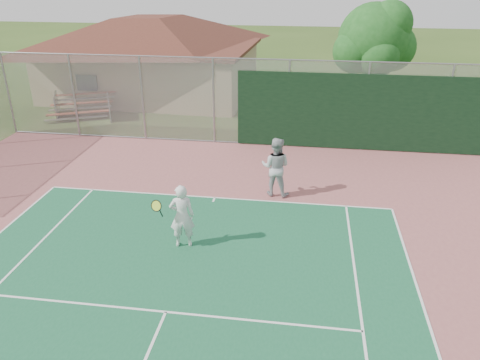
# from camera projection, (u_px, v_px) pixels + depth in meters

# --- Properties ---
(back_fence) EXTENTS (20.08, 0.11, 3.53)m
(back_fence) POSITION_uv_depth(u_px,v_px,m) (291.00, 107.00, 18.54)
(back_fence) COLOR gray
(back_fence) RESTS_ON ground
(clubhouse) EXTENTS (12.21, 8.49, 5.10)m
(clubhouse) POSITION_uv_depth(u_px,v_px,m) (151.00, 49.00, 25.89)
(clubhouse) COLOR tan
(clubhouse) RESTS_ON ground
(bleachers) EXTENTS (3.50, 2.76, 1.07)m
(bleachers) POSITION_uv_depth(u_px,v_px,m) (82.00, 106.00, 22.76)
(bleachers) COLOR #9E4024
(bleachers) RESTS_ON ground
(tree) EXTENTS (3.89, 3.68, 5.42)m
(tree) POSITION_uv_depth(u_px,v_px,m) (375.00, 41.00, 21.72)
(tree) COLOR #3B2215
(tree) RESTS_ON ground
(player_white_front) EXTENTS (1.10, 0.73, 1.75)m
(player_white_front) POSITION_uv_depth(u_px,v_px,m) (182.00, 217.00, 12.01)
(player_white_front) COLOR silver
(player_white_front) RESTS_ON ground
(player_grey_back) EXTENTS (1.02, 0.85, 1.91)m
(player_grey_back) POSITION_uv_depth(u_px,v_px,m) (276.00, 167.00, 14.76)
(player_grey_back) COLOR #A9ABAE
(player_grey_back) RESTS_ON ground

